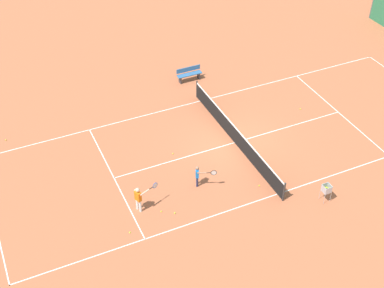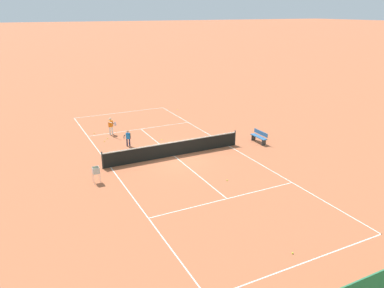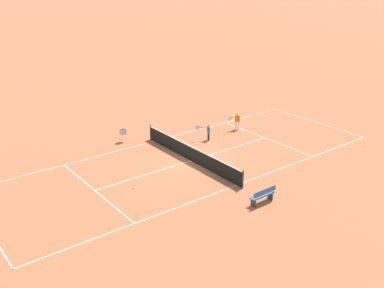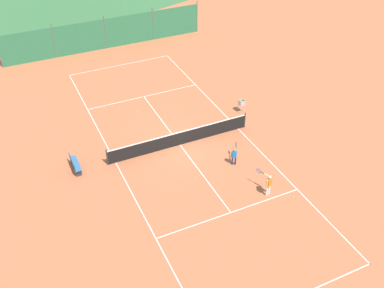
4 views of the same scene
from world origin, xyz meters
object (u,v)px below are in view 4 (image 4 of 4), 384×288
at_px(player_far_baseline, 234,155).
at_px(tennis_ball_alley_left, 138,111).
at_px(tennis_net, 180,138).
at_px(tennis_ball_near_corner, 124,68).
at_px(tennis_ball_alley_right, 267,175).
at_px(player_near_baseline, 268,183).
at_px(courtside_bench, 75,164).
at_px(tennis_ball_far_corner, 267,182).
at_px(tennis_ball_mid_court, 293,197).
at_px(tennis_ball_by_net_right, 196,177).
at_px(ball_hopper, 242,103).
at_px(tennis_ball_service_box, 231,135).

height_order(player_far_baseline, tennis_ball_alley_left, player_far_baseline).
height_order(tennis_net, tennis_ball_near_corner, tennis_net).
height_order(tennis_net, tennis_ball_alley_right, tennis_net).
bearing_deg(player_far_baseline, player_near_baseline, -83.34).
distance_m(tennis_ball_alley_right, courtside_bench, 10.87).
relative_size(tennis_ball_far_corner, tennis_ball_alley_right, 1.00).
xyz_separation_m(tennis_ball_far_corner, tennis_ball_mid_court, (0.58, -1.65, 0.00)).
bearing_deg(tennis_ball_by_net_right, ball_hopper, 40.42).
xyz_separation_m(tennis_ball_near_corner, ball_hopper, (5.22, -9.59, 0.63)).
xyz_separation_m(tennis_ball_far_corner, tennis_ball_by_net_right, (-3.41, 2.00, 0.00)).
xyz_separation_m(tennis_ball_service_box, tennis_ball_by_net_right, (-3.76, -2.72, 0.00)).
bearing_deg(tennis_ball_far_corner, ball_hopper, 71.18).
distance_m(player_far_baseline, ball_hopper, 5.71).
bearing_deg(tennis_ball_by_net_right, tennis_ball_service_box, 35.84).
relative_size(tennis_net, tennis_ball_by_net_right, 139.09).
xyz_separation_m(tennis_ball_alley_right, ball_hopper, (2.02, 6.41, 0.63)).
bearing_deg(tennis_ball_far_corner, tennis_ball_near_corner, 99.85).
xyz_separation_m(tennis_ball_far_corner, courtside_bench, (-9.29, 5.54, 0.42)).
distance_m(tennis_net, tennis_ball_mid_court, 7.72).
bearing_deg(tennis_net, tennis_ball_service_box, -8.43).
bearing_deg(tennis_ball_alley_right, tennis_ball_mid_court, -83.57).
xyz_separation_m(player_near_baseline, tennis_ball_far_corner, (0.52, 0.79, -0.73)).
bearing_deg(tennis_net, tennis_ball_alley_right, -55.10).
xyz_separation_m(tennis_ball_by_net_right, courtside_bench, (-5.88, 3.54, 0.42)).
xyz_separation_m(tennis_ball_alley_right, courtside_bench, (-9.63, 5.04, 0.42)).
bearing_deg(tennis_ball_alley_left, tennis_ball_by_net_right, -85.52).
distance_m(tennis_ball_alley_left, tennis_ball_mid_court, 12.39).
bearing_deg(courtside_bench, tennis_net, -2.99).
relative_size(player_near_baseline, tennis_ball_far_corner, 19.80).
relative_size(tennis_ball_mid_court, ball_hopper, 0.07).
height_order(tennis_ball_alley_left, courtside_bench, courtside_bench).
height_order(tennis_net, tennis_ball_service_box, tennis_net).
bearing_deg(courtside_bench, tennis_ball_service_box, -4.86).
height_order(tennis_net, tennis_ball_alley_left, tennis_net).
bearing_deg(tennis_ball_alley_right, tennis_net, 124.90).
height_order(tennis_ball_near_corner, ball_hopper, ball_hopper).
xyz_separation_m(player_far_baseline, tennis_ball_by_net_right, (-2.54, -0.20, -0.63)).
relative_size(tennis_ball_near_corner, tennis_ball_mid_court, 1.00).
xyz_separation_m(player_near_baseline, tennis_ball_by_net_right, (-2.89, 2.79, -0.73)).
xyz_separation_m(tennis_ball_by_net_right, tennis_ball_mid_court, (3.99, -3.64, 0.00)).
xyz_separation_m(player_far_baseline, tennis_ball_far_corner, (0.87, -2.20, -0.63)).
distance_m(tennis_ball_by_net_right, courtside_bench, 6.88).
relative_size(tennis_ball_service_box, tennis_ball_mid_court, 1.00).
height_order(tennis_ball_service_box, courtside_bench, courtside_bench).
height_order(player_far_baseline, ball_hopper, player_far_baseline).
distance_m(player_far_baseline, tennis_ball_mid_court, 4.15).
relative_size(tennis_ball_far_corner, tennis_ball_service_box, 1.00).
xyz_separation_m(tennis_ball_mid_court, tennis_ball_alley_right, (-0.24, 2.15, 0.00)).
relative_size(tennis_ball_alley_left, ball_hopper, 0.07).
relative_size(tennis_ball_alley_left, courtside_bench, 0.04).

